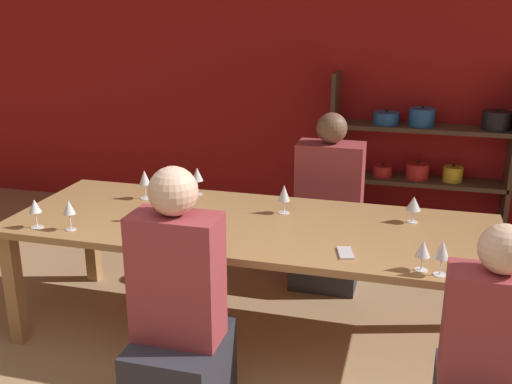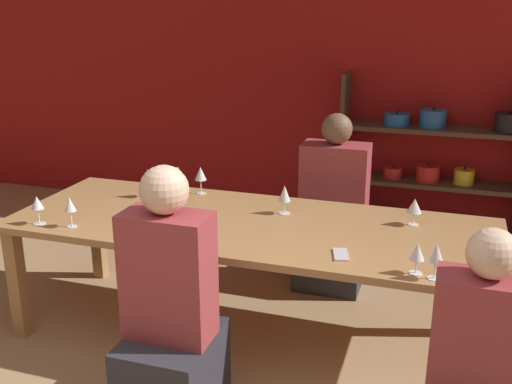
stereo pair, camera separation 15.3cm
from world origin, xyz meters
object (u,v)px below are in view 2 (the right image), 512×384
wine_glass_red_a (148,177)px  wine_glass_red_c (417,253)px  wine_glass_white_b (414,207)px  wine_glass_empty_a (201,174)px  wine_glass_empty_b (285,194)px  dining_table (251,233)px  wine_glass_empty_c (37,204)px  person_far_a (333,223)px  wine_bottle_green (178,199)px  wine_glass_red_b (436,254)px  person_near_a (171,332)px  wine_glass_white_a (70,205)px  shelf_unit (432,172)px  cell_phone (341,255)px

wine_glass_red_a → wine_glass_red_c: size_ratio=1.25×
wine_glass_white_b → wine_glass_empty_a: bearing=173.2°
wine_glass_empty_b → wine_glass_white_b: size_ratio=1.13×
dining_table → wine_glass_empty_a: 0.66m
wine_glass_empty_c → person_far_a: bearing=41.9°
wine_glass_red_c → wine_bottle_green: bearing=166.7°
wine_glass_empty_b → wine_glass_empty_c: wine_glass_empty_b is taller
wine_glass_red_b → person_near_a: (-1.13, -0.40, -0.38)m
wine_glass_red_b → wine_bottle_green: bearing=166.3°
wine_glass_empty_b → person_near_a: (-0.25, -1.04, -0.38)m
wine_glass_empty_b → wine_glass_white_b: 0.74m
wine_glass_empty_a → wine_glass_white_a: 0.90m
wine_glass_white_b → person_near_a: size_ratio=0.12×
wine_glass_empty_b → wine_glass_empty_a: bearing=161.8°
wine_glass_red_a → wine_glass_red_b: bearing=-20.5°
wine_bottle_green → wine_glass_empty_a: bearing=98.0°
shelf_unit → cell_phone: (-0.35, -2.29, 0.16)m
shelf_unit → wine_glass_empty_a: size_ratio=8.15×
wine_glass_red_b → wine_glass_empty_a: bearing=150.7°
shelf_unit → wine_glass_empty_a: bearing=-131.6°
wine_glass_empty_a → wine_glass_red_c: bearing=-29.7°
wine_glass_red_c → person_far_a: (-0.63, 1.30, -0.39)m
dining_table → wine_glass_red_c: wine_glass_red_c is taller
wine_glass_red_c → wine_glass_red_b: bearing=-20.7°
wine_glass_white_b → person_far_a: person_far_a is taller
dining_table → person_near_a: (-0.11, -0.84, -0.19)m
wine_glass_red_b → person_near_a: 1.26m
wine_glass_red_a → cell_phone: 1.45m
wine_bottle_green → wine_glass_empty_b: size_ratio=1.77×
wine_glass_red_c → wine_glass_white_b: wine_glass_white_b is taller
wine_glass_white_b → person_far_a: (-0.57, 0.65, -0.40)m
wine_glass_empty_a → wine_glass_red_c: wine_glass_empty_a is taller
wine_bottle_green → wine_glass_red_b: 1.47m
person_near_a → wine_glass_empty_c: bearing=156.5°
wine_glass_red_a → wine_glass_empty_c: size_ratio=1.14×
wine_bottle_green → wine_glass_empty_a: wine_bottle_green is taller
wine_glass_red_a → person_near_a: bearing=-58.4°
wine_bottle_green → wine_glass_white_a: wine_bottle_green is taller
wine_glass_empty_c → cell_phone: size_ratio=1.01×
cell_phone → shelf_unit: bearing=81.2°
dining_table → person_far_a: bearing=70.8°
wine_glass_empty_b → wine_glass_white_a: (-1.07, -0.58, 0.00)m
wine_glass_red_b → wine_glass_empty_c: bearing=178.9°
wine_bottle_green → wine_glass_white_a: (-0.52, -0.29, 0.00)m
wine_glass_empty_a → wine_glass_white_b: bearing=-6.8°
wine_glass_empty_b → wine_glass_white_a: size_ratio=1.01×
shelf_unit → wine_glass_red_b: 2.44m
dining_table → shelf_unit: bearing=65.0°
person_near_a → person_far_a: person_near_a is taller
person_far_a → wine_glass_white_a: bearing=45.8°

